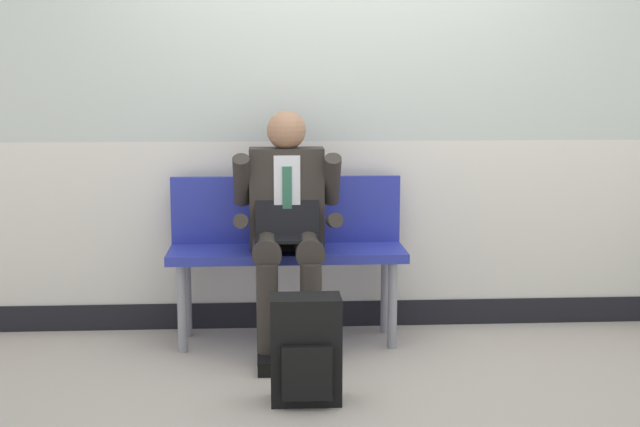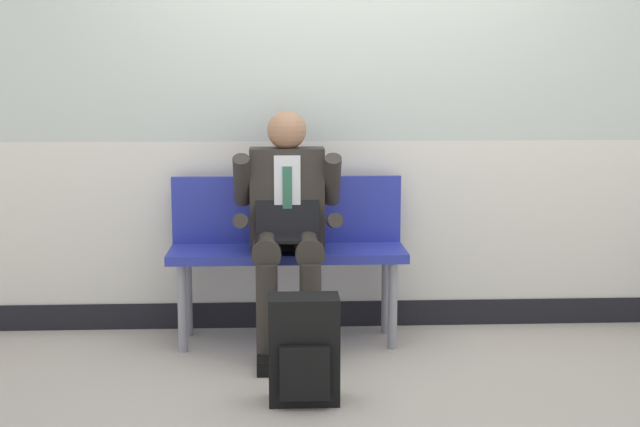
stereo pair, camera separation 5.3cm
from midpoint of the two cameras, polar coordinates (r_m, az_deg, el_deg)
ground_plane at (r=4.62m, az=2.55°, el=-9.53°), size 18.00×18.00×0.00m
station_wall at (r=5.10m, az=1.90°, el=8.30°), size 5.70×0.14×2.84m
bench_with_person at (r=4.88m, az=-1.82°, el=-1.76°), size 1.28×0.42×0.90m
person_seated at (r=4.67m, az=-1.79°, el=-0.59°), size 0.57×0.70×1.28m
backpack at (r=4.01m, az=-0.66°, el=-8.85°), size 0.32×0.23×0.49m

